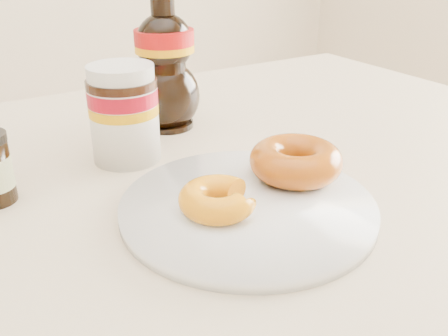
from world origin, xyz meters
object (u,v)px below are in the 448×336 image
dining_table (157,239)px  donut_bitten (218,199)px  nutella_jar (124,110)px  syrup_bottle (165,62)px  plate (247,206)px  donut_whole (296,161)px

dining_table → donut_bitten: size_ratio=16.68×
dining_table → nutella_jar: size_ratio=10.68×
nutella_jar → syrup_bottle: size_ratio=0.63×
plate → donut_bitten: size_ratio=3.39×
nutella_jar → syrup_bottle: bearing=39.3°
donut_whole → nutella_jar: size_ratio=0.86×
dining_table → syrup_bottle: (0.11, 0.17, 0.19)m
dining_table → plate: 0.16m
dining_table → plate: size_ratio=4.92×
plate → nutella_jar: bearing=105.4°
donut_bitten → syrup_bottle: size_ratio=0.40×
nutella_jar → donut_whole: bearing=-52.3°
dining_table → nutella_jar: (0.00, 0.09, 0.15)m
donut_whole → syrup_bottle: 0.28m
donut_whole → dining_table: bearing=146.2°
donut_whole → syrup_bottle: bearing=98.5°
plate → donut_whole: (0.09, 0.02, 0.03)m
dining_table → syrup_bottle: size_ratio=6.70×
donut_bitten → syrup_bottle: 0.32m
dining_table → syrup_bottle: 0.28m
donut_whole → syrup_bottle: syrup_bottle is taller
plate → syrup_bottle: syrup_bottle is taller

